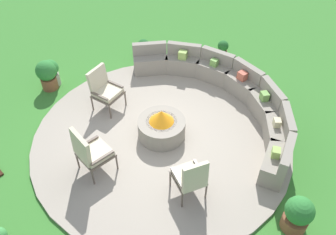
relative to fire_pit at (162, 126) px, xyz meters
The scene contains 12 objects.
ground_plane 0.33m from the fire_pit, ahead, with size 24.00×24.00×0.00m, color #387A2D.
patio_circle 0.30m from the fire_pit, ahead, with size 5.66×5.66×0.06m, color #9E9384.
fire_pit is the anchor object (origin of this frame).
curved_stone_bench 1.90m from the fire_pit, 80.53° to the left, with size 5.06×2.41×0.79m.
lounge_chair_front_left 1.68m from the fire_pit, behind, with size 0.71×0.71×1.03m.
lounge_chair_front_right 1.70m from the fire_pit, 99.04° to the right, with size 0.64×0.63×1.17m.
lounge_chair_back_left 1.67m from the fire_pit, 26.63° to the right, with size 0.73×0.70×1.00m.
potted_plant_0 3.42m from the fire_pit, 167.02° to the right, with size 0.52×0.52×0.80m.
potted_plant_1 3.34m from the fire_pit, 143.92° to the left, with size 0.34×0.34×0.53m.
potted_plant_2 3.65m from the fire_pit, 106.21° to the left, with size 0.31×0.31×0.53m.
potted_plant_3 3.20m from the fire_pit, ahead, with size 0.49×0.49×0.76m.
potted_plant_5 3.46m from the fire_pit, 169.76° to the right, with size 0.42×0.42×0.72m.
Camera 1 is at (3.77, -3.67, 5.49)m, focal length 36.37 mm.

